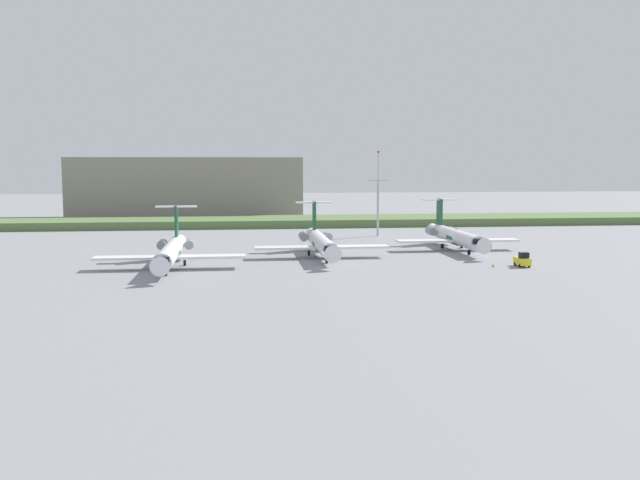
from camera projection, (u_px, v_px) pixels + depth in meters
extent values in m
plane|color=gray|center=(309.00, 245.00, 136.20)|extent=(500.00, 500.00, 0.00)
cube|color=#597542|center=(292.00, 221.00, 181.14)|extent=(320.00, 20.00, 2.00)
cylinder|color=white|center=(171.00, 252.00, 106.06)|extent=(2.70, 24.00, 2.70)
cone|color=white|center=(161.00, 265.00, 92.73)|extent=(2.70, 3.00, 2.70)
cone|color=white|center=(178.00, 242.00, 119.88)|extent=(2.30, 4.00, 2.29)
cube|color=black|center=(162.00, 260.00, 94.55)|extent=(2.02, 1.80, 0.90)
cylinder|color=#195138|center=(171.00, 253.00, 106.07)|extent=(2.76, 3.60, 2.76)
cube|color=white|center=(130.00, 258.00, 104.45)|extent=(11.00, 3.20, 0.36)
cube|color=white|center=(209.00, 257.00, 105.82)|extent=(11.00, 3.20, 0.36)
cube|color=#195138|center=(176.00, 221.00, 116.48)|extent=(0.36, 3.20, 5.20)
cube|color=white|center=(176.00, 207.00, 116.52)|extent=(6.80, 1.80, 0.24)
cylinder|color=gray|center=(162.00, 244.00, 114.85)|extent=(1.50, 3.40, 1.50)
cylinder|color=gray|center=(190.00, 244.00, 115.38)|extent=(1.50, 3.40, 1.50)
cylinder|color=gray|center=(166.00, 269.00, 98.87)|extent=(0.20, 0.20, 0.65)
cylinder|color=black|center=(166.00, 273.00, 98.93)|extent=(0.30, 0.90, 0.90)
cylinder|color=black|center=(160.00, 263.00, 108.42)|extent=(0.35, 0.90, 0.90)
cylinder|color=black|center=(185.00, 263.00, 108.87)|extent=(0.35, 0.90, 0.90)
cylinder|color=white|center=(321.00, 243.00, 118.60)|extent=(2.70, 24.00, 2.70)
cone|color=white|center=(332.00, 253.00, 105.27)|extent=(2.70, 3.00, 2.70)
cone|color=white|center=(313.00, 235.00, 132.42)|extent=(2.29, 4.00, 2.29)
cube|color=black|center=(330.00, 248.00, 107.10)|extent=(2.03, 1.80, 0.90)
cylinder|color=#195138|center=(321.00, 244.00, 118.61)|extent=(2.76, 3.60, 2.76)
cube|color=white|center=(287.00, 248.00, 116.99)|extent=(11.00, 3.20, 0.36)
cube|color=white|center=(356.00, 247.00, 118.36)|extent=(11.00, 3.20, 0.36)
cube|color=#195138|center=(314.00, 215.00, 129.03)|extent=(0.36, 3.20, 5.20)
cube|color=white|center=(314.00, 202.00, 129.06)|extent=(6.80, 1.80, 0.24)
cylinder|color=gray|center=(303.00, 236.00, 127.40)|extent=(1.50, 3.40, 1.50)
cylinder|color=gray|center=(327.00, 236.00, 127.92)|extent=(1.50, 3.40, 1.50)
cylinder|color=gray|center=(327.00, 257.00, 111.41)|extent=(0.20, 0.20, 0.65)
cylinder|color=black|center=(327.00, 260.00, 111.47)|extent=(0.30, 0.90, 0.90)
cylinder|color=black|center=(309.00, 253.00, 120.96)|extent=(0.35, 0.90, 0.90)
cylinder|color=black|center=(330.00, 253.00, 121.41)|extent=(0.35, 0.90, 0.90)
cylinder|color=white|center=(456.00, 237.00, 128.85)|extent=(2.70, 24.00, 2.70)
cone|color=white|center=(481.00, 245.00, 115.52)|extent=(2.70, 3.00, 2.70)
cone|color=white|center=(435.00, 230.00, 142.67)|extent=(2.30, 4.00, 2.29)
cube|color=black|center=(477.00, 241.00, 117.35)|extent=(2.02, 1.80, 0.90)
cylinder|color=#195138|center=(456.00, 238.00, 128.86)|extent=(2.76, 3.60, 2.76)
cube|color=white|center=(427.00, 241.00, 127.24)|extent=(11.00, 3.20, 0.36)
cube|color=white|center=(488.00, 240.00, 128.61)|extent=(11.00, 3.20, 0.36)
cube|color=#195138|center=(440.00, 212.00, 139.28)|extent=(0.36, 3.20, 5.20)
cube|color=white|center=(439.00, 200.00, 139.31)|extent=(6.80, 1.80, 0.24)
cylinder|color=gray|center=(431.00, 231.00, 137.65)|extent=(1.50, 3.40, 1.50)
cylinder|color=gray|center=(453.00, 231.00, 138.17)|extent=(1.50, 3.40, 1.50)
cylinder|color=gray|center=(469.00, 249.00, 121.66)|extent=(0.20, 0.20, 0.65)
cylinder|color=black|center=(469.00, 252.00, 121.72)|extent=(0.30, 0.90, 0.90)
cylinder|color=black|center=(442.00, 246.00, 131.21)|extent=(0.35, 0.90, 0.90)
cylinder|color=black|center=(462.00, 246.00, 131.66)|extent=(0.35, 0.90, 0.90)
cylinder|color=#B2B2B7|center=(378.00, 209.00, 153.82)|extent=(0.50, 0.50, 11.94)
cylinder|color=#B2B2B7|center=(378.00, 168.00, 152.82)|extent=(0.28, 0.28, 6.43)
cube|color=#B2B2B7|center=(378.00, 180.00, 153.12)|extent=(4.40, 0.20, 0.20)
sphere|color=red|center=(378.00, 152.00, 152.44)|extent=(0.50, 0.50, 0.50)
cube|color=gray|center=(188.00, 188.00, 202.89)|extent=(66.20, 20.44, 17.86)
cube|color=yellow|center=(522.00, 261.00, 107.92)|extent=(1.70, 3.20, 1.10)
cube|color=black|center=(524.00, 255.00, 107.26)|extent=(1.36, 1.10, 0.90)
cylinder|color=black|center=(520.00, 266.00, 106.94)|extent=(0.22, 0.60, 0.60)
cylinder|color=black|center=(529.00, 265.00, 107.12)|extent=(0.22, 0.60, 0.60)
cylinder|color=black|center=(515.00, 264.00, 108.84)|extent=(0.22, 0.60, 0.60)
cylinder|color=black|center=(524.00, 264.00, 109.01)|extent=(0.22, 0.60, 0.60)
cone|color=orange|center=(493.00, 265.00, 107.50)|extent=(0.44, 0.44, 0.55)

